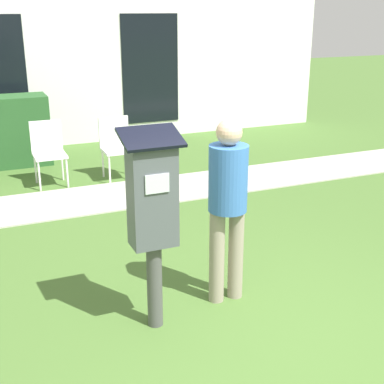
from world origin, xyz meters
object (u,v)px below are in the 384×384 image
(parking_meter, at_px, (153,205))
(person_standing, at_px, (228,198))
(outdoor_chair_middle, at_px, (116,143))
(outdoor_chair_left, at_px, (48,148))

(parking_meter, distance_m, person_standing, 0.72)
(parking_meter, relative_size, outdoor_chair_middle, 1.77)
(parking_meter, bearing_deg, outdoor_chair_left, 92.60)
(parking_meter, height_order, outdoor_chair_left, parking_meter)
(parking_meter, relative_size, outdoor_chair_left, 1.77)
(person_standing, xyz_separation_m, outdoor_chair_left, (-0.88, 3.86, -0.40))
(person_standing, height_order, outdoor_chair_middle, person_standing)
(person_standing, relative_size, outdoor_chair_middle, 1.76)
(outdoor_chair_left, xyz_separation_m, outdoor_chair_middle, (0.96, -0.09, 0.00))
(parking_meter, height_order, outdoor_chair_middle, parking_meter)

